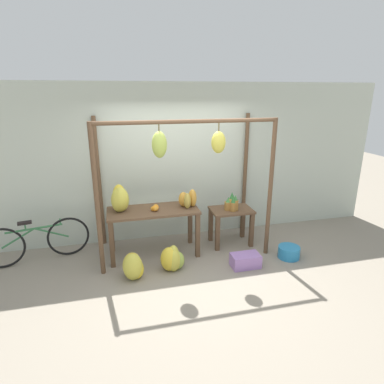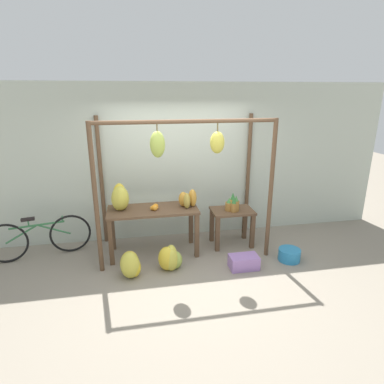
% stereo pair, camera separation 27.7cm
% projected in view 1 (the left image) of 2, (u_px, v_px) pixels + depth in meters
% --- Properties ---
extents(ground_plane, '(20.00, 20.00, 0.00)m').
position_uv_depth(ground_plane, '(195.00, 275.00, 4.83)').
color(ground_plane, gray).
extents(shop_wall_back, '(8.00, 0.08, 2.80)m').
position_uv_depth(shop_wall_back, '(175.00, 163.00, 5.81)').
color(shop_wall_back, '#B7C1B2').
rests_on(shop_wall_back, ground_plane).
extents(stall_awning, '(2.76, 1.17, 2.26)m').
position_uv_depth(stall_awning, '(184.00, 166.00, 4.98)').
color(stall_awning, brown).
rests_on(stall_awning, ground_plane).
extents(display_table_main, '(1.47, 0.64, 0.80)m').
position_uv_depth(display_table_main, '(153.00, 217.00, 5.26)').
color(display_table_main, brown).
rests_on(display_table_main, ground_plane).
extents(display_table_side, '(0.73, 0.50, 0.66)m').
position_uv_depth(display_table_side, '(231.00, 218.00, 5.69)').
color(display_table_side, brown).
rests_on(display_table_side, ground_plane).
extents(banana_pile_on_table, '(0.35, 0.41, 0.43)m').
position_uv_depth(banana_pile_on_table, '(119.00, 199.00, 5.09)').
color(banana_pile_on_table, gold).
rests_on(banana_pile_on_table, display_table_main).
extents(orange_pile, '(0.14, 0.16, 0.09)m').
position_uv_depth(orange_pile, '(155.00, 208.00, 5.15)').
color(orange_pile, orange).
rests_on(orange_pile, display_table_main).
extents(pineapple_cluster, '(0.23, 0.20, 0.32)m').
position_uv_depth(pineapple_cluster, '(232.00, 204.00, 5.56)').
color(pineapple_cluster, '#B27F38').
rests_on(pineapple_cluster, display_table_side).
extents(banana_pile_ground_left, '(0.41, 0.43, 0.41)m').
position_uv_depth(banana_pile_ground_left, '(133.00, 267.00, 4.69)').
color(banana_pile_ground_left, yellow).
rests_on(banana_pile_ground_left, ground_plane).
extents(banana_pile_ground_right, '(0.43, 0.36, 0.40)m').
position_uv_depth(banana_pile_ground_right, '(173.00, 259.00, 4.91)').
color(banana_pile_ground_right, '#9EB247').
rests_on(banana_pile_ground_right, ground_plane).
extents(fruit_crate_white, '(0.45, 0.27, 0.21)m').
position_uv_depth(fruit_crate_white, '(245.00, 261.00, 5.02)').
color(fruit_crate_white, '#9970B7').
rests_on(fruit_crate_white, ground_plane).
extents(blue_bucket, '(0.35, 0.35, 0.19)m').
position_uv_depth(blue_bucket, '(289.00, 252.00, 5.30)').
color(blue_bucket, teal).
rests_on(blue_bucket, ground_plane).
extents(parked_bicycle, '(1.61, 0.38, 0.71)m').
position_uv_depth(parked_bicycle, '(36.00, 241.00, 5.12)').
color(parked_bicycle, black).
rests_on(parked_bicycle, ground_plane).
extents(papaya_pile, '(0.35, 0.29, 0.29)m').
position_uv_depth(papaya_pile, '(189.00, 199.00, 5.30)').
color(papaya_pile, gold).
rests_on(papaya_pile, display_table_main).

